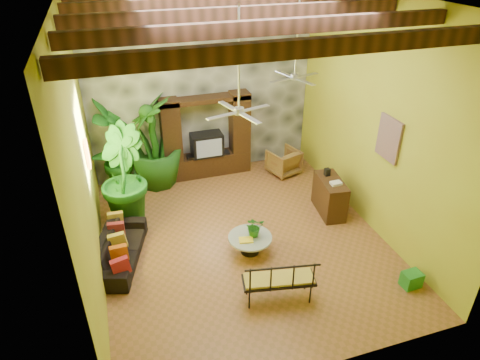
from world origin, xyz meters
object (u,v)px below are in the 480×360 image
object	(u,v)px
entertainment_center	(207,143)
sofa	(119,249)
tall_plant_b	(122,177)
tall_plant_c	(154,142)
wicker_armchair	(284,162)
ceiling_fan_back	(295,68)
ceiling_fan_front	(239,100)
tall_plant_a	(115,145)
iron_bench	(281,279)
coffee_table	(250,242)
side_console	(330,196)
green_bin	(411,279)

from	to	relation	value
entertainment_center	sofa	xyz separation A→B (m)	(-2.65, -3.05, -0.67)
tall_plant_b	tall_plant_c	bearing A→B (deg)	58.00
wicker_armchair	ceiling_fan_back	bearing A→B (deg)	53.85
ceiling_fan_front	sofa	distance (m)	3.99
wicker_armchair	tall_plant_a	bearing A→B (deg)	-25.21
iron_bench	tall_plant_c	bearing A→B (deg)	117.53
ceiling_fan_front	tall_plant_a	xyz separation A→B (m)	(-2.20, 3.55, -2.17)
ceiling_fan_back	tall_plant_b	bearing A→B (deg)	175.08
sofa	coffee_table	size ratio (longest dim) A/B	2.15
ceiling_fan_front	tall_plant_c	bearing A→B (deg)	109.79
sofa	tall_plant_b	bearing A→B (deg)	6.32
tall_plant_c	coffee_table	size ratio (longest dim) A/B	2.66
tall_plant_c	iron_bench	bearing A→B (deg)	-73.39
ceiling_fan_back	iron_bench	size ratio (longest dim) A/B	1.34
ceiling_fan_front	tall_plant_a	world-z (taller)	ceiling_fan_front
wicker_armchair	tall_plant_a	size ratio (longest dim) A/B	0.32
wicker_armchair	ceiling_fan_front	bearing A→B (deg)	35.20
sofa	side_console	distance (m)	5.00
ceiling_fan_front	side_console	world-z (taller)	ceiling_fan_front
tall_plant_c	iron_bench	distance (m)	5.30
ceiling_fan_back	wicker_armchair	world-z (taller)	ceiling_fan_back
ceiling_fan_back	green_bin	world-z (taller)	ceiling_fan_back
tall_plant_c	iron_bench	xyz separation A→B (m)	(1.50, -5.04, -0.68)
tall_plant_c	green_bin	xyz separation A→B (m)	(4.08, -5.44, -1.07)
ceiling_fan_back	iron_bench	bearing A→B (deg)	-115.51
tall_plant_a	tall_plant_c	distance (m)	0.97
wicker_armchair	tall_plant_b	size ratio (longest dim) A/B	0.33
tall_plant_b	iron_bench	bearing A→B (deg)	-55.56
ceiling_fan_front	tall_plant_c	world-z (taller)	ceiling_fan_front
ceiling_fan_back	tall_plant_b	size ratio (longest dim) A/B	0.79
entertainment_center	tall_plant_b	world-z (taller)	tall_plant_b
ceiling_fan_back	iron_bench	distance (m)	4.56
entertainment_center	tall_plant_c	size ratio (longest dim) A/B	0.97
iron_bench	green_bin	distance (m)	2.64
iron_bench	green_bin	size ratio (longest dim) A/B	3.84
ceiling_fan_back	side_console	xyz separation A→B (m)	(0.74, -0.84, -2.96)
entertainment_center	iron_bench	bearing A→B (deg)	-89.23
tall_plant_c	green_bin	size ratio (longest dim) A/B	6.81
tall_plant_b	tall_plant_c	xyz separation A→B (m)	(0.93, 1.49, 0.06)
tall_plant_a	tall_plant_c	world-z (taller)	tall_plant_c
sofa	tall_plant_b	distance (m)	1.72
iron_bench	tall_plant_a	bearing A→B (deg)	126.49
wicker_armchair	tall_plant_a	world-z (taller)	tall_plant_a
entertainment_center	sofa	distance (m)	4.09
sofa	side_console	size ratio (longest dim) A/B	1.80
ceiling_fan_front	tall_plant_b	world-z (taller)	ceiling_fan_front
side_console	tall_plant_b	bearing A→B (deg)	173.48
ceiling_fan_front	tall_plant_b	xyz separation A→B (m)	(-2.16, 1.94, -2.23)
tall_plant_b	sofa	bearing A→B (deg)	-101.10
entertainment_center	tall_plant_a	bearing A→B (deg)	179.68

